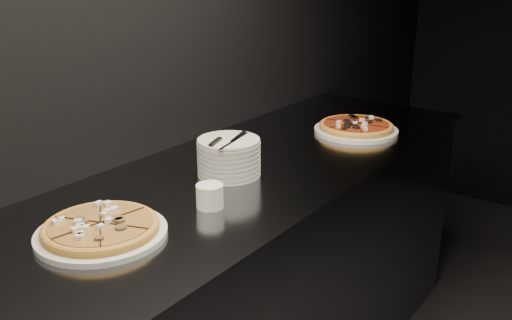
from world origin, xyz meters
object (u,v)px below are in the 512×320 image
Objects in this scene: pizza_tomato at (356,127)px; ramekin at (210,195)px; plate_stack at (229,157)px; cutlery at (227,140)px; counter at (237,292)px; pizza_mushroom at (101,229)px.

pizza_tomato is 0.93m from ramekin.
plate_stack is 0.07m from cutlery.
cutlery is 0.27m from ramekin.
plate_stack is (-0.01, -0.02, 0.52)m from counter.
plate_stack is at bearing 91.58° from pizza_mushroom.
plate_stack reaches higher than counter.
cutlery is at bearing 90.73° from pizza_mushroom.
pizza_mushroom is 4.92× the size of ramekin.
counter is 6.29× the size of pizza_mushroom.
pizza_mushroom is 1.76× the size of cutlery.
cutlery is (-0.01, 0.53, 0.10)m from pizza_mushroom.
counter is at bearing 66.40° from cutlery.
pizza_mushroom is 0.54m from cutlery.
counter is 0.59m from cutlery.
plate_stack reaches higher than ramekin.
cutlery reaches higher than plate_stack.
plate_stack is (-0.12, -0.69, 0.04)m from pizza_tomato.
counter is 0.83m from pizza_tomato.
ramekin reaches higher than pizza_mushroom.
pizza_mushroom is at bearing -88.42° from plate_stack.
counter is 7.11× the size of pizza_tomato.
pizza_tomato is 1.67× the size of plate_stack.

